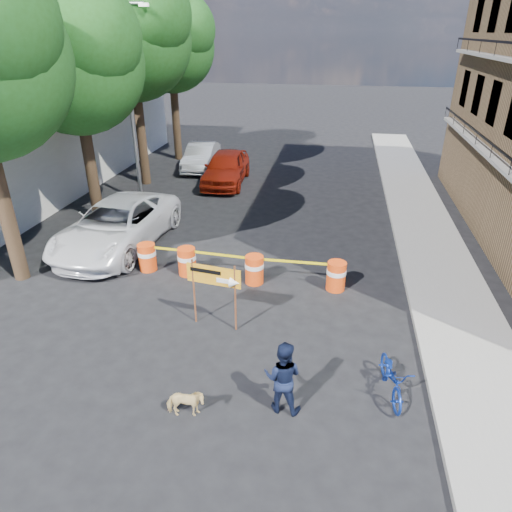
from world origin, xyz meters
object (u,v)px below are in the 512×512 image
at_px(barrel_far_right, 336,275).
at_px(bicycle, 394,362).
at_px(sedan_red, 226,167).
at_px(sedan_silver, 201,156).
at_px(detour_sign, 221,282).
at_px(dog, 185,404).
at_px(barrel_far_left, 147,257).
at_px(suv_white, 117,225).
at_px(pedestrian, 283,377).
at_px(barrel_mid_left, 187,261).
at_px(barrel_mid_right, 254,269).

height_order(barrel_far_right, bicycle, bicycle).
bearing_deg(sedan_red, sedan_silver, 127.05).
height_order(detour_sign, dog, detour_sign).
bearing_deg(sedan_red, barrel_far_left, -94.56).
height_order(detour_sign, sedan_red, detour_sign).
relative_size(suv_white, sedan_red, 1.23).
xyz_separation_m(bicycle, suv_white, (-8.98, 5.88, -0.02)).
relative_size(barrel_far_left, bicycle, 0.54).
relative_size(suv_white, sedan_silver, 1.40).
xyz_separation_m(barrel_far_left, bicycle, (7.28, -4.39, 0.37)).
xyz_separation_m(pedestrian, dog, (-1.87, -0.57, -0.48)).
height_order(barrel_far_right, sedan_silver, sedan_silver).
relative_size(barrel_far_right, bicycle, 0.54).
bearing_deg(pedestrian, bicycle, -154.42).
bearing_deg(dog, barrel_far_left, 18.13).
relative_size(dog, sedan_red, 0.16).
bearing_deg(detour_sign, barrel_mid_left, 132.33).
height_order(barrel_mid_right, pedestrian, pedestrian).
bearing_deg(sedan_red, suv_white, -106.76).
distance_m(bicycle, sedan_red, 15.56).
distance_m(barrel_mid_left, pedestrian, 6.37).
distance_m(bicycle, dog, 4.36).
xyz_separation_m(pedestrian, sedan_red, (-4.76, 14.75, 0.00)).
distance_m(barrel_far_right, sedan_silver, 14.34).
xyz_separation_m(dog, suv_white, (-4.89, 7.30, 0.49)).
height_order(barrel_far_right, pedestrian, pedestrian).
distance_m(barrel_mid_right, dog, 5.60).
xyz_separation_m(barrel_mid_left, detour_sign, (1.79, -2.62, 0.89)).
bearing_deg(dog, detour_sign, -9.91).
relative_size(barrel_mid_left, sedan_red, 0.19).
relative_size(dog, sedan_silver, 0.19).
bearing_deg(sedan_red, dog, -82.09).
bearing_deg(detour_sign, barrel_far_right, 49.09).
relative_size(barrel_mid_right, suv_white, 0.15).
height_order(barrel_far_right, suv_white, suv_white).
bearing_deg(barrel_mid_right, suv_white, 161.98).
height_order(bicycle, sedan_red, bicycle).
height_order(barrel_mid_right, barrel_far_right, same).
bearing_deg(sedan_silver, bicycle, -65.28).
distance_m(bicycle, suv_white, 10.74).
relative_size(barrel_far_left, barrel_mid_left, 1.00).
height_order(barrel_far_right, dog, barrel_far_right).
distance_m(barrel_far_left, barrel_far_right, 6.01).
xyz_separation_m(barrel_far_right, dog, (-2.82, -5.63, -0.14)).
xyz_separation_m(barrel_far_left, pedestrian, (5.05, -5.24, 0.34)).
height_order(barrel_mid_left, pedestrian, pedestrian).
distance_m(sedan_red, sedan_silver, 3.13).
bearing_deg(barrel_far_right, barrel_mid_left, 178.52).
distance_m(detour_sign, sedan_silver, 15.39).
bearing_deg(detour_sign, suv_white, 147.25).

